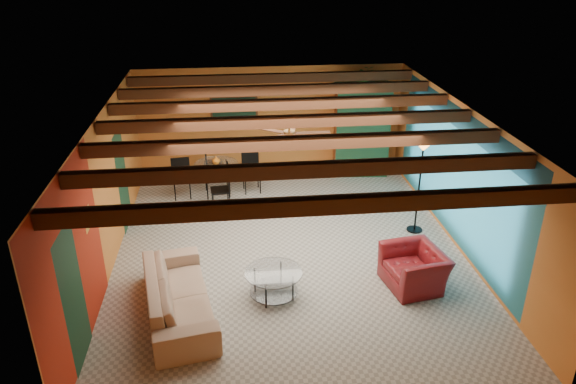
{
  "coord_description": "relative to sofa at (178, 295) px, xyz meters",
  "views": [
    {
      "loc": [
        -1.02,
        -8.92,
        5.38
      ],
      "look_at": [
        0.0,
        0.2,
        1.15
      ],
      "focal_mm": 33.87,
      "sensor_mm": 36.0,
      "label": 1
    }
  ],
  "objects": [
    {
      "name": "ceiling_fan",
      "position": [
        1.95,
        1.73,
        2.01
      ],
      "size": [
        1.5,
        1.5,
        0.44
      ],
      "primitive_type": null,
      "color": "#472614",
      "rests_on": "ceiling"
    },
    {
      "name": "floor_lamp",
      "position": [
        4.6,
        2.26,
        0.63
      ],
      "size": [
        0.49,
        0.49,
        1.96
      ],
      "primitive_type": null,
      "rotation": [
        0.0,
        0.0,
        0.28
      ],
      "color": "black",
      "rests_on": "ground"
    },
    {
      "name": "potted_plant",
      "position": [
        4.15,
        5.43,
        2.13
      ],
      "size": [
        0.5,
        0.44,
        0.5
      ],
      "primitive_type": "imported",
      "rotation": [
        0.0,
        0.0,
        0.11
      ],
      "color": "#26661E",
      "rests_on": "armoire"
    },
    {
      "name": "vase",
      "position": [
        0.58,
        4.49,
        0.8
      ],
      "size": [
        0.2,
        0.2,
        0.19
      ],
      "primitive_type": "imported",
      "rotation": [
        0.0,
        0.0,
        -0.11
      ],
      "color": "orange",
      "rests_on": "dining_table"
    },
    {
      "name": "armchair",
      "position": [
        3.93,
        0.37,
        -0.02
      ],
      "size": [
        1.07,
        1.18,
        0.67
      ],
      "primitive_type": "imported",
      "rotation": [
        0.0,
        0.0,
        -1.39
      ],
      "color": "maroon",
      "rests_on": "ground"
    },
    {
      "name": "coffee_table",
      "position": [
        1.53,
        0.3,
        -0.11
      ],
      "size": [
        1.2,
        1.2,
        0.48
      ],
      "primitive_type": null,
      "rotation": [
        0.0,
        0.0,
        0.32
      ],
      "color": "white",
      "rests_on": "ground"
    },
    {
      "name": "dining_table",
      "position": [
        0.58,
        4.49,
        0.18
      ],
      "size": [
        2.22,
        2.22,
        1.06
      ],
      "primitive_type": null,
      "rotation": [
        0.0,
        0.0,
        0.09
      ],
      "color": "silver",
      "rests_on": "ground"
    },
    {
      "name": "painting",
      "position": [
        1.05,
        5.69,
        1.3
      ],
      "size": [
        1.05,
        0.03,
        0.65
      ],
      "primitive_type": "cube",
      "color": "black",
      "rests_on": "wall_back"
    },
    {
      "name": "sofa",
      "position": [
        0.0,
        0.0,
        0.0
      ],
      "size": [
        1.37,
        2.55,
        0.71
      ],
      "primitive_type": "imported",
      "rotation": [
        0.0,
        0.0,
        1.75
      ],
      "color": "#9B7B64",
      "rests_on": "ground"
    },
    {
      "name": "armoire",
      "position": [
        4.15,
        5.43,
        0.76
      ],
      "size": [
        1.32,
        0.74,
        2.23
      ],
      "primitive_type": "cube",
      "rotation": [
        0.0,
        0.0,
        -0.09
      ],
      "color": "brown",
      "rests_on": "ground"
    },
    {
      "name": "room",
      "position": [
        1.95,
        1.84,
        2.01
      ],
      "size": [
        6.52,
        8.01,
        2.71
      ],
      "color": "#9C968B",
      "rests_on": "ground"
    }
  ]
}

